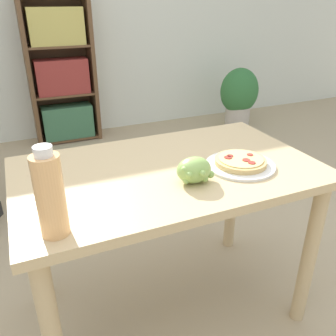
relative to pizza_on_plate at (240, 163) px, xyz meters
name	(u,v)px	position (x,y,z in m)	size (l,w,h in m)	color
ground_plane	(154,312)	(-0.33, 0.10, -0.75)	(14.00, 14.00, 0.00)	tan
wall_back	(46,0)	(-0.33, 2.73, 0.55)	(8.00, 0.05, 2.60)	silver
dining_table	(168,193)	(-0.26, 0.11, -0.13)	(1.15, 0.70, 0.73)	#D1B27F
pizza_on_plate	(240,163)	(0.00, 0.00, 0.00)	(0.27, 0.27, 0.04)	white
grape_bunch	(194,170)	(-0.22, -0.04, 0.03)	(0.14, 0.11, 0.09)	#93BC5B
drink_bottle	(50,195)	(-0.71, -0.16, 0.11)	(0.08, 0.08, 0.26)	#EFB270
bookshelf	(62,74)	(-0.30, 2.55, -0.09)	(0.62, 0.29, 1.38)	brown
potted_plant_floor	(239,96)	(1.49, 2.17, -0.39)	(0.43, 0.36, 0.65)	#BCB2A3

